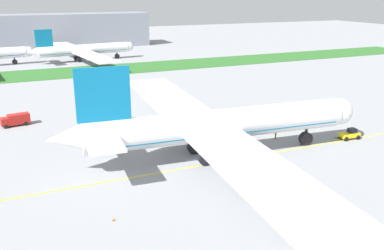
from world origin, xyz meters
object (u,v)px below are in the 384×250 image
Objects in this scene: pushback_tug at (350,134)px; ground_crew_marshaller_front at (169,140)px; traffic_cone_port_wing at (113,219)px; airliner_foreground at (215,126)px; ground_crew_wingwalker_port at (276,134)px; parked_airliner_far_centre at (82,50)px; service_truck_baggage_loader at (157,88)px; service_truck_catering_van at (16,120)px.

pushback_tug reaches higher than ground_crew_marshaller_front.
pushback_tug is 10.52× the size of traffic_cone_port_wing.
airliner_foreground reaches higher than ground_crew_wingwalker_port.
parked_airliner_far_centre is (-18.28, 120.84, 3.87)m from ground_crew_wingwalker_port.
service_truck_baggage_loader is (-8.41, 49.89, 0.47)m from ground_crew_wingwalker_port.
traffic_cone_port_wing is at bearing -154.21° from ground_crew_wingwalker_port.
parked_airliner_far_centre is at bearing 97.92° from service_truck_baggage_loader.
pushback_tug is at bearing -4.31° from airliner_foreground.
airliner_foreground reaches higher than parked_airliner_far_centre.
service_truck_catering_van is (-48.98, 31.62, 0.46)m from ground_crew_wingwalker_port.
airliner_foreground is 124.63m from parked_airliner_far_centre.
pushback_tug is (30.22, -2.28, -5.08)m from airliner_foreground.
parked_airliner_far_centre is at bearing 98.60° from ground_crew_wingwalker_port.
traffic_cone_port_wing is 141.09m from parked_airliner_far_centre.
airliner_foreground is at bearing -166.77° from ground_crew_wingwalker_port.
ground_crew_wingwalker_port is at bearing -81.40° from parked_airliner_far_centre.
airliner_foreground is 17.18m from ground_crew_wingwalker_port.
airliner_foreground is at bearing -98.03° from service_truck_baggage_loader.
pushback_tug is 0.94× the size of service_truck_catering_van.
pushback_tug is at bearing -22.99° from ground_crew_wingwalker_port.
parked_airliner_far_centre is at bearing 88.38° from ground_crew_marshaller_front.
service_truck_catering_van reaches higher than pushback_tug.
pushback_tug is 0.08× the size of parked_airliner_far_centre.
traffic_cone_port_wing is at bearing -113.81° from service_truck_baggage_loader.
ground_crew_marshaller_front reaches higher than traffic_cone_port_wing.
parked_airliner_far_centre is at bearing 71.01° from service_truck_catering_van.
pushback_tug is at bearing 13.45° from traffic_cone_port_wing.
ground_crew_marshaller_front is at bearing 120.85° from airliner_foreground.
airliner_foreground is 11.93m from ground_crew_marshaller_front.
service_truck_baggage_loader is at bearing 66.19° from traffic_cone_port_wing.
ground_crew_wingwalker_port is (15.98, 3.76, -5.07)m from airliner_foreground.
parked_airliner_far_centre is at bearing 81.68° from traffic_cone_port_wing.
pushback_tug is 3.55× the size of ground_crew_marshaller_front.
parked_airliner_far_centre is (-32.51, 126.88, 3.88)m from pushback_tug.
service_truck_catering_van reaches higher than traffic_cone_port_wing.
parked_airliner_far_centre is (3.25, 115.31, 3.84)m from ground_crew_marshaller_front.
ground_crew_marshaller_front is 115.42m from parked_airliner_far_centre.
service_truck_catering_van is at bearing 101.58° from traffic_cone_port_wing.
parked_airliner_far_centre is at bearing 91.05° from airliner_foreground.
pushback_tug is at bearing -17.92° from ground_crew_marshaller_front.
pushback_tug reaches higher than ground_crew_wingwalker_port.
ground_crew_wingwalker_port is at bearing 13.23° from airliner_foreground.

